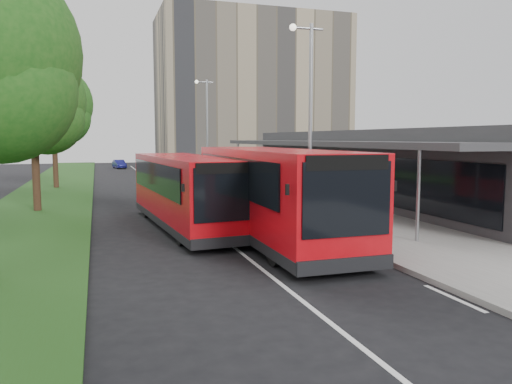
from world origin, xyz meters
The scene contains 17 objects.
ground centered at (0.00, 0.00, 0.00)m, with size 120.00×120.00×0.00m, color black.
pavement centered at (6.00, 20.00, 0.07)m, with size 5.00×80.00×0.15m, color gray.
grass_verge centered at (-7.00, 20.00, 0.05)m, with size 5.00×80.00×0.10m, color #234A18.
lane_centre_line centered at (0.00, 15.00, 0.01)m, with size 0.12×70.00×0.01m, color silver.
kerb_dashes centered at (3.30, 19.00, 0.01)m, with size 0.12×56.00×0.01m.
office_block centered at (14.00, 42.00, 9.00)m, with size 22.00×12.00×18.00m, color tan.
station_building centered at (10.86, 8.00, 2.04)m, with size 7.70×26.00×4.00m.
tree_mid centered at (-7.01, 9.05, 5.06)m, with size 4.87×4.87×7.83m.
tree_far centered at (-7.01, 21.05, 5.62)m, with size 5.42×5.42×8.71m.
lamp_post_near centered at (4.12, 2.00, 4.72)m, with size 1.44×0.28×8.00m.
lamp_post_far centered at (4.12, 22.00, 4.72)m, with size 1.44×0.28×8.00m.
bus_main centered at (1.60, -0.53, 1.63)m, with size 3.05×11.26×3.18m.
bus_second centered at (-0.84, 2.67, 1.46)m, with size 3.36×10.24×2.85m.
litter_bin centered at (5.87, 9.80, 0.63)m, with size 0.53×0.53×0.96m, color #351C15.
bollard centered at (4.46, 19.13, 0.61)m, with size 0.15×0.15×0.91m, color yellow.
car_near centered at (2.00, 38.19, 0.55)m, with size 1.30×3.24×1.10m, color maroon.
car_far centered at (-1.63, 44.92, 0.52)m, with size 1.09×3.14×1.03m, color navy.
Camera 1 is at (-4.20, -16.96, 3.55)m, focal length 35.00 mm.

